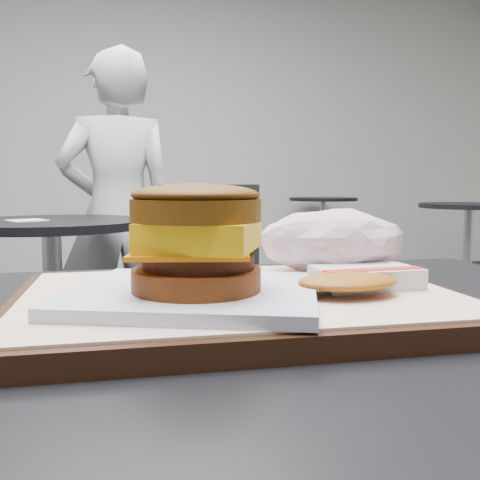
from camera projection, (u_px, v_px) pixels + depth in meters
name	position (u px, v px, depth m)	size (l,w,h in m)	color
serving_tray	(239.00, 302.00, 0.46)	(0.38, 0.28, 0.02)	black
breakfast_sandwich	(196.00, 252.00, 0.41)	(0.23, 0.22, 0.09)	white
hash_brown	(358.00, 279.00, 0.46)	(0.12, 0.10, 0.02)	silver
crumpled_wrapper	(333.00, 241.00, 0.55)	(0.15, 0.12, 0.07)	white
neighbor_table	(53.00, 273.00, 1.99)	(0.70, 0.70, 0.75)	black
napkin	(27.00, 220.00, 1.91)	(0.12, 0.12, 0.00)	white
neighbor_chair	(180.00, 277.00, 2.14)	(0.62, 0.47, 0.88)	#ADADB2
patron	(118.00, 215.00, 2.45)	(0.54, 0.35, 1.48)	silver
bg_table_near	(468.00, 231.00, 3.63)	(0.66, 0.66, 0.75)	black
bg_table_far	(323.00, 217.00, 5.20)	(0.66, 0.66, 0.75)	black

